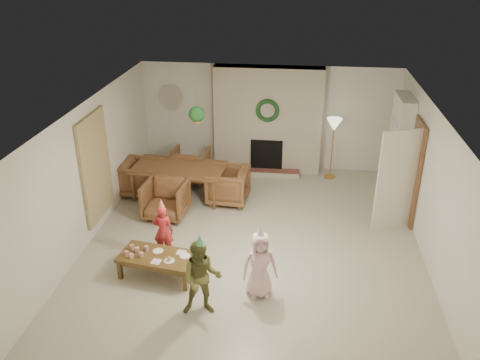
% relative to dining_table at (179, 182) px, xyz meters
% --- Properties ---
extents(floor, '(7.00, 7.00, 0.00)m').
position_rel_dining_table_xyz_m(floor, '(1.77, -1.59, -0.34)').
color(floor, '#B7B29E').
rests_on(floor, ground).
extents(ceiling, '(7.00, 7.00, 0.00)m').
position_rel_dining_table_xyz_m(ceiling, '(1.77, -1.59, 2.16)').
color(ceiling, white).
rests_on(ceiling, wall_back).
extents(wall_back, '(7.00, 0.00, 7.00)m').
position_rel_dining_table_xyz_m(wall_back, '(1.77, 1.91, 0.91)').
color(wall_back, silver).
rests_on(wall_back, floor).
extents(wall_front, '(7.00, 0.00, 7.00)m').
position_rel_dining_table_xyz_m(wall_front, '(1.77, -5.09, 0.91)').
color(wall_front, silver).
rests_on(wall_front, floor).
extents(wall_left, '(0.00, 7.00, 7.00)m').
position_rel_dining_table_xyz_m(wall_left, '(-1.23, -1.59, 0.91)').
color(wall_left, silver).
rests_on(wall_left, floor).
extents(wall_right, '(0.00, 7.00, 7.00)m').
position_rel_dining_table_xyz_m(wall_right, '(4.77, -1.59, 0.91)').
color(wall_right, silver).
rests_on(wall_right, floor).
extents(fireplace_mass, '(2.50, 0.40, 2.50)m').
position_rel_dining_table_xyz_m(fireplace_mass, '(1.77, 1.71, 0.91)').
color(fireplace_mass, '#511518').
rests_on(fireplace_mass, floor).
extents(fireplace_hearth, '(1.60, 0.30, 0.12)m').
position_rel_dining_table_xyz_m(fireplace_hearth, '(1.77, 1.36, -0.28)').
color(fireplace_hearth, '#5C1D19').
rests_on(fireplace_hearth, floor).
extents(fireplace_firebox, '(0.75, 0.12, 0.75)m').
position_rel_dining_table_xyz_m(fireplace_firebox, '(1.77, 1.53, 0.11)').
color(fireplace_firebox, black).
rests_on(fireplace_firebox, floor).
extents(fireplace_wreath, '(0.54, 0.10, 0.54)m').
position_rel_dining_table_xyz_m(fireplace_wreath, '(1.77, 1.48, 1.21)').
color(fireplace_wreath, '#173D1C').
rests_on(fireplace_wreath, fireplace_mass).
extents(floor_lamp_base, '(0.27, 0.27, 0.03)m').
position_rel_dining_table_xyz_m(floor_lamp_base, '(3.28, 1.41, -0.33)').
color(floor_lamp_base, gold).
rests_on(floor_lamp_base, floor).
extents(floor_lamp_post, '(0.03, 0.03, 1.30)m').
position_rel_dining_table_xyz_m(floor_lamp_post, '(3.28, 1.41, 0.33)').
color(floor_lamp_post, gold).
rests_on(floor_lamp_post, floor).
extents(floor_lamp_shade, '(0.35, 0.35, 0.29)m').
position_rel_dining_table_xyz_m(floor_lamp_shade, '(3.28, 1.41, 0.96)').
color(floor_lamp_shade, beige).
rests_on(floor_lamp_shade, floor_lamp_post).
extents(bookshelf_carcass, '(0.30, 1.00, 2.20)m').
position_rel_dining_table_xyz_m(bookshelf_carcass, '(4.61, 0.71, 0.76)').
color(bookshelf_carcass, white).
rests_on(bookshelf_carcass, floor).
extents(bookshelf_shelf_a, '(0.30, 0.92, 0.03)m').
position_rel_dining_table_xyz_m(bookshelf_shelf_a, '(4.59, 0.71, 0.11)').
color(bookshelf_shelf_a, white).
rests_on(bookshelf_shelf_a, bookshelf_carcass).
extents(bookshelf_shelf_b, '(0.30, 0.92, 0.03)m').
position_rel_dining_table_xyz_m(bookshelf_shelf_b, '(4.59, 0.71, 0.51)').
color(bookshelf_shelf_b, white).
rests_on(bookshelf_shelf_b, bookshelf_carcass).
extents(bookshelf_shelf_c, '(0.30, 0.92, 0.03)m').
position_rel_dining_table_xyz_m(bookshelf_shelf_c, '(4.59, 0.71, 0.91)').
color(bookshelf_shelf_c, white).
rests_on(bookshelf_shelf_c, bookshelf_carcass).
extents(bookshelf_shelf_d, '(0.30, 0.92, 0.03)m').
position_rel_dining_table_xyz_m(bookshelf_shelf_d, '(4.59, 0.71, 1.31)').
color(bookshelf_shelf_d, white).
rests_on(bookshelf_shelf_d, bookshelf_carcass).
extents(books_row_lower, '(0.20, 0.40, 0.24)m').
position_rel_dining_table_xyz_m(books_row_lower, '(4.57, 0.56, 0.25)').
color(books_row_lower, '#B32F21').
rests_on(books_row_lower, bookshelf_shelf_a).
extents(books_row_mid, '(0.20, 0.44, 0.24)m').
position_rel_dining_table_xyz_m(books_row_mid, '(4.57, 0.76, 0.65)').
color(books_row_mid, navy).
rests_on(books_row_mid, bookshelf_shelf_b).
extents(books_row_upper, '(0.20, 0.36, 0.22)m').
position_rel_dining_table_xyz_m(books_row_upper, '(4.57, 0.61, 1.04)').
color(books_row_upper, '#A18D22').
rests_on(books_row_upper, bookshelf_shelf_c).
extents(door_frame, '(0.05, 0.86, 2.04)m').
position_rel_dining_table_xyz_m(door_frame, '(4.73, -0.39, 0.68)').
color(door_frame, brown).
rests_on(door_frame, floor).
extents(door_leaf, '(0.77, 0.32, 2.00)m').
position_rel_dining_table_xyz_m(door_leaf, '(4.35, -0.77, 0.66)').
color(door_leaf, beige).
rests_on(door_leaf, floor).
extents(curtain_panel, '(0.06, 1.20, 2.00)m').
position_rel_dining_table_xyz_m(curtain_panel, '(-1.19, -1.39, 0.91)').
color(curtain_panel, '#BAB284').
rests_on(curtain_panel, wall_left).
extents(dining_table, '(2.03, 1.23, 0.69)m').
position_rel_dining_table_xyz_m(dining_table, '(0.00, 0.00, 0.00)').
color(dining_table, brown).
rests_on(dining_table, floor).
extents(dining_chair_near, '(0.87, 0.89, 0.76)m').
position_rel_dining_table_xyz_m(dining_chair_near, '(-0.06, -0.86, 0.04)').
color(dining_chair_near, brown).
rests_on(dining_chair_near, floor).
extents(dining_chair_far, '(0.87, 0.89, 0.76)m').
position_rel_dining_table_xyz_m(dining_chair_far, '(0.06, 0.86, 0.04)').
color(dining_chair_far, brown).
rests_on(dining_chair_far, floor).
extents(dining_chair_left, '(0.89, 0.87, 0.76)m').
position_rel_dining_table_xyz_m(dining_chair_left, '(-0.86, 0.06, 0.04)').
color(dining_chair_left, brown).
rests_on(dining_chair_left, floor).
extents(dining_chair_right, '(0.89, 0.87, 0.76)m').
position_rel_dining_table_xyz_m(dining_chair_right, '(1.07, -0.08, 0.04)').
color(dining_chair_right, brown).
rests_on(dining_chair_right, floor).
extents(hanging_plant_cord, '(0.01, 0.01, 0.70)m').
position_rel_dining_table_xyz_m(hanging_plant_cord, '(0.47, -0.09, 1.81)').
color(hanging_plant_cord, tan).
rests_on(hanging_plant_cord, ceiling).
extents(hanging_plant_pot, '(0.16, 0.16, 0.12)m').
position_rel_dining_table_xyz_m(hanging_plant_pot, '(0.47, -0.09, 1.46)').
color(hanging_plant_pot, '#AD5838').
rests_on(hanging_plant_pot, hanging_plant_cord).
extents(hanging_plant_foliage, '(0.32, 0.32, 0.32)m').
position_rel_dining_table_xyz_m(hanging_plant_foliage, '(0.47, -0.09, 1.58)').
color(hanging_plant_foliage, '#1B5120').
rests_on(hanging_plant_foliage, hanging_plant_pot).
extents(coffee_table_top, '(1.34, 0.81, 0.06)m').
position_rel_dining_table_xyz_m(coffee_table_top, '(0.32, -2.80, 0.01)').
color(coffee_table_top, brown).
rests_on(coffee_table_top, floor).
extents(coffee_table_apron, '(1.23, 0.70, 0.08)m').
position_rel_dining_table_xyz_m(coffee_table_apron, '(0.32, -2.80, -0.05)').
color(coffee_table_apron, brown).
rests_on(coffee_table_apron, floor).
extents(coffee_leg_fl, '(0.08, 0.08, 0.33)m').
position_rel_dining_table_xyz_m(coffee_leg_fl, '(-0.28, -2.97, -0.18)').
color(coffee_leg_fl, brown).
rests_on(coffee_leg_fl, floor).
extents(coffee_leg_fr, '(0.08, 0.08, 0.33)m').
position_rel_dining_table_xyz_m(coffee_leg_fr, '(0.85, -3.14, -0.18)').
color(coffee_leg_fr, brown).
rests_on(coffee_leg_fr, floor).
extents(coffee_leg_bl, '(0.08, 0.08, 0.33)m').
position_rel_dining_table_xyz_m(coffee_leg_bl, '(-0.21, -2.47, -0.18)').
color(coffee_leg_bl, brown).
rests_on(coffee_leg_bl, floor).
extents(coffee_leg_br, '(0.08, 0.08, 0.33)m').
position_rel_dining_table_xyz_m(coffee_leg_br, '(0.92, -2.64, -0.18)').
color(coffee_leg_br, brown).
rests_on(coffee_leg_br, floor).
extents(cup_a, '(0.08, 0.08, 0.09)m').
position_rel_dining_table_xyz_m(cup_a, '(-0.18, -2.88, 0.09)').
color(cup_a, silver).
rests_on(cup_a, coffee_table_top).
extents(cup_b, '(0.08, 0.08, 0.09)m').
position_rel_dining_table_xyz_m(cup_b, '(-0.15, -2.68, 0.09)').
color(cup_b, silver).
rests_on(cup_b, coffee_table_top).
extents(cup_c, '(0.08, 0.08, 0.09)m').
position_rel_dining_table_xyz_m(cup_c, '(-0.07, -2.94, 0.09)').
color(cup_c, silver).
rests_on(cup_c, coffee_table_top).
extents(cup_d, '(0.08, 0.08, 0.09)m').
position_rel_dining_table_xyz_m(cup_d, '(-0.04, -2.75, 0.09)').
color(cup_d, silver).
rests_on(cup_d, coffee_table_top).
extents(cup_e, '(0.08, 0.08, 0.09)m').
position_rel_dining_table_xyz_m(cup_e, '(0.07, -2.88, 0.09)').
color(cup_e, silver).
rests_on(cup_e, coffee_table_top).
extents(cup_f, '(0.08, 0.08, 0.09)m').
position_rel_dining_table_xyz_m(cup_f, '(0.10, -2.69, 0.09)').
color(cup_f, silver).
rests_on(cup_f, coffee_table_top).
extents(plate_a, '(0.20, 0.20, 0.01)m').
position_rel_dining_table_xyz_m(plate_a, '(0.29, -2.68, 0.05)').
color(plate_a, white).
rests_on(plate_a, coffee_table_top).
extents(plate_b, '(0.20, 0.20, 0.01)m').
position_rel_dining_table_xyz_m(plate_b, '(0.54, -2.94, 0.05)').
color(plate_b, white).
rests_on(plate_b, coffee_table_top).
extents(plate_c, '(0.20, 0.20, 0.01)m').
position_rel_dining_table_xyz_m(plate_c, '(0.76, -2.77, 0.05)').
color(plate_c, white).
rests_on(plate_c, coffee_table_top).
extents(food_scoop, '(0.08, 0.08, 0.07)m').
position_rel_dining_table_xyz_m(food_scoop, '(0.54, -2.94, 0.08)').
color(food_scoop, tan).
rests_on(food_scoop, plate_b).
extents(napkin_left, '(0.17, 0.17, 0.01)m').
position_rel_dining_table_xyz_m(napkin_left, '(0.34, -2.98, 0.05)').
color(napkin_left, '#FAB8D4').
rests_on(napkin_left, coffee_table_top).
extents(napkin_right, '(0.17, 0.17, 0.01)m').
position_rel_dining_table_xyz_m(napkin_right, '(0.68, -2.68, 0.05)').
color(napkin_right, '#FAB8D4').
rests_on(napkin_right, coffee_table_top).
extents(child_red, '(0.36, 0.24, 0.98)m').
position_rel_dining_table_xyz_m(child_red, '(0.26, -2.23, 0.15)').
color(child_red, red).
rests_on(child_red, floor).
extents(party_hat_red, '(0.17, 0.17, 0.19)m').
position_rel_dining_table_xyz_m(party_hat_red, '(0.26, -2.23, 0.68)').
color(party_hat_red, gold).
rests_on(party_hat_red, child_red).
extents(child_plaid, '(0.66, 0.55, 1.21)m').
position_rel_dining_table_xyz_m(child_plaid, '(1.21, -3.61, 0.26)').
color(child_plaid, brown).
rests_on(child_plaid, floor).
extents(party_hat_plaid, '(0.17, 0.17, 0.20)m').
position_rel_dining_table_xyz_m(party_hat_plaid, '(1.21, -3.61, 0.91)').
color(party_hat_plaid, '#4DB468').
rests_on(party_hat_plaid, child_plaid).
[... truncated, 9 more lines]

